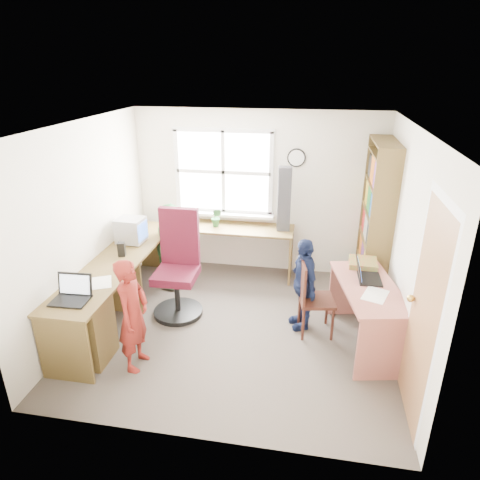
{
  "coord_description": "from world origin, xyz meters",
  "views": [
    {
      "loc": [
        0.81,
        -4.32,
        2.99
      ],
      "look_at": [
        0.0,
        0.25,
        1.05
      ],
      "focal_mm": 32.0,
      "sensor_mm": 36.0,
      "label": 1
    }
  ],
  "objects_px": {
    "swivel_chair": "(178,270)",
    "laptop_right": "(365,275)",
    "person_red": "(133,315)",
    "bookshelf": "(375,225)",
    "l_desk": "(122,297)",
    "crt_monitor": "(131,230)",
    "cd_tower": "(284,199)",
    "person_navy": "(303,284)",
    "laptop_left": "(72,294)",
    "wooden_chair": "(311,296)",
    "potted_plant": "(216,218)",
    "person_green": "(173,245)",
    "right_desk": "(367,302)"
  },
  "relations": [
    {
      "from": "wooden_chair",
      "to": "person_red",
      "type": "distance_m",
      "value": 2.01
    },
    {
      "from": "right_desk",
      "to": "bookshelf",
      "type": "distance_m",
      "value": 1.33
    },
    {
      "from": "crt_monitor",
      "to": "cd_tower",
      "type": "relative_size",
      "value": 0.4
    },
    {
      "from": "potted_plant",
      "to": "right_desk",
      "type": "bearing_deg",
      "value": -35.52
    },
    {
      "from": "person_green",
      "to": "crt_monitor",
      "type": "bearing_deg",
      "value": 122.1
    },
    {
      "from": "cd_tower",
      "to": "laptop_right",
      "type": "bearing_deg",
      "value": -59.34
    },
    {
      "from": "wooden_chair",
      "to": "cd_tower",
      "type": "bearing_deg",
      "value": 97.84
    },
    {
      "from": "bookshelf",
      "to": "person_red",
      "type": "bearing_deg",
      "value": -141.4
    },
    {
      "from": "crt_monitor",
      "to": "cd_tower",
      "type": "height_order",
      "value": "cd_tower"
    },
    {
      "from": "bookshelf",
      "to": "crt_monitor",
      "type": "height_order",
      "value": "bookshelf"
    },
    {
      "from": "person_green",
      "to": "person_navy",
      "type": "height_order",
      "value": "person_green"
    },
    {
      "from": "l_desk",
      "to": "person_green",
      "type": "bearing_deg",
      "value": 80.28
    },
    {
      "from": "laptop_right",
      "to": "bookshelf",
      "type": "bearing_deg",
      "value": -12.11
    },
    {
      "from": "l_desk",
      "to": "person_green",
      "type": "distance_m",
      "value": 1.29
    },
    {
      "from": "right_desk",
      "to": "cd_tower",
      "type": "xyz_separation_m",
      "value": [
        -1.07,
        1.51,
        0.67
      ]
    },
    {
      "from": "swivel_chair",
      "to": "potted_plant",
      "type": "distance_m",
      "value": 1.21
    },
    {
      "from": "laptop_right",
      "to": "potted_plant",
      "type": "xyz_separation_m",
      "value": [
        -2.0,
        1.3,
        0.1
      ]
    },
    {
      "from": "l_desk",
      "to": "laptop_left",
      "type": "xyz_separation_m",
      "value": [
        -0.23,
        -0.6,
        0.35
      ]
    },
    {
      "from": "right_desk",
      "to": "person_green",
      "type": "bearing_deg",
      "value": 147.03
    },
    {
      "from": "l_desk",
      "to": "crt_monitor",
      "type": "relative_size",
      "value": 8.14
    },
    {
      "from": "swivel_chair",
      "to": "laptop_left",
      "type": "distance_m",
      "value": 1.38
    },
    {
      "from": "potted_plant",
      "to": "cd_tower",
      "type": "bearing_deg",
      "value": 3.08
    },
    {
      "from": "cd_tower",
      "to": "person_red",
      "type": "bearing_deg",
      "value": -126.54
    },
    {
      "from": "wooden_chair",
      "to": "bookshelf",
      "type": "bearing_deg",
      "value": 44.89
    },
    {
      "from": "right_desk",
      "to": "laptop_left",
      "type": "xyz_separation_m",
      "value": [
        -3.02,
        -0.83,
        0.27
      ]
    },
    {
      "from": "cd_tower",
      "to": "crt_monitor",
      "type": "bearing_deg",
      "value": -163.88
    },
    {
      "from": "crt_monitor",
      "to": "laptop_right",
      "type": "relative_size",
      "value": 1.05
    },
    {
      "from": "swivel_chair",
      "to": "person_red",
      "type": "distance_m",
      "value": 1.13
    },
    {
      "from": "person_red",
      "to": "person_green",
      "type": "bearing_deg",
      "value": 8.47
    },
    {
      "from": "swivel_chair",
      "to": "person_navy",
      "type": "height_order",
      "value": "swivel_chair"
    },
    {
      "from": "right_desk",
      "to": "crt_monitor",
      "type": "xyz_separation_m",
      "value": [
        -3.02,
        0.68,
        0.39
      ]
    },
    {
      "from": "l_desk",
      "to": "person_navy",
      "type": "xyz_separation_m",
      "value": [
        2.08,
        0.47,
        0.12
      ]
    },
    {
      "from": "potted_plant",
      "to": "crt_monitor",
      "type": "bearing_deg",
      "value": -142.01
    },
    {
      "from": "swivel_chair",
      "to": "person_green",
      "type": "relative_size",
      "value": 1.12
    },
    {
      "from": "crt_monitor",
      "to": "cd_tower",
      "type": "distance_m",
      "value": 2.14
    },
    {
      "from": "swivel_chair",
      "to": "laptop_right",
      "type": "relative_size",
      "value": 3.88
    },
    {
      "from": "right_desk",
      "to": "crt_monitor",
      "type": "distance_m",
      "value": 3.12
    },
    {
      "from": "crt_monitor",
      "to": "laptop_left",
      "type": "distance_m",
      "value": 1.52
    },
    {
      "from": "potted_plant",
      "to": "person_green",
      "type": "xyz_separation_m",
      "value": [
        -0.54,
        -0.43,
        -0.29
      ]
    },
    {
      "from": "bookshelf",
      "to": "person_navy",
      "type": "height_order",
      "value": "bookshelf"
    },
    {
      "from": "person_green",
      "to": "l_desk",
      "type": "bearing_deg",
      "value": 164.93
    },
    {
      "from": "bookshelf",
      "to": "person_red",
      "type": "distance_m",
      "value": 3.3
    },
    {
      "from": "swivel_chair",
      "to": "person_navy",
      "type": "xyz_separation_m",
      "value": [
        1.56,
        -0.07,
        -0.01
      ]
    },
    {
      "from": "crt_monitor",
      "to": "potted_plant",
      "type": "distance_m",
      "value": 1.25
    },
    {
      "from": "swivel_chair",
      "to": "crt_monitor",
      "type": "height_order",
      "value": "swivel_chair"
    },
    {
      "from": "l_desk",
      "to": "laptop_right",
      "type": "height_order",
      "value": "laptop_right"
    },
    {
      "from": "potted_plant",
      "to": "person_green",
      "type": "bearing_deg",
      "value": -141.58
    },
    {
      "from": "swivel_chair",
      "to": "person_red",
      "type": "relative_size",
      "value": 1.09
    },
    {
      "from": "laptop_left",
      "to": "person_red",
      "type": "height_order",
      "value": "person_red"
    },
    {
      "from": "crt_monitor",
      "to": "laptop_right",
      "type": "distance_m",
      "value": 3.03
    }
  ]
}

